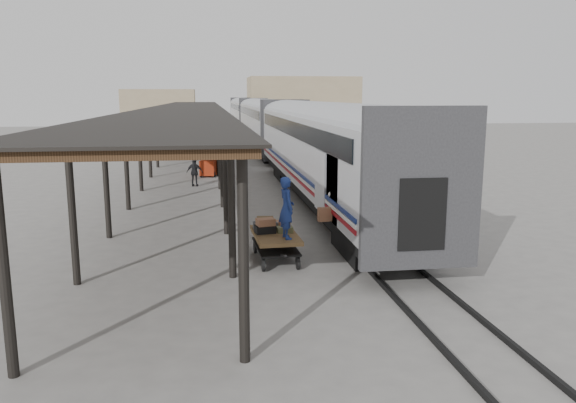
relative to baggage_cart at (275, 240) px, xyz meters
The scene contains 11 objects.
ground 0.90m from the baggage_cart, 89.16° to the left, with size 160.00×160.00×0.00m, color slate.
train 34.62m from the baggage_cart, 84.68° to the left, with size 3.45×76.01×4.01m.
canopy 25.08m from the baggage_cart, 97.84° to the left, with size 4.90×64.30×4.15m.
rails 34.77m from the baggage_cart, 84.70° to the left, with size 1.54×150.00×0.12m.
building_far 79.93m from the baggage_cart, 79.90° to the left, with size 18.00×10.00×8.00m, color tan.
building_left 83.25m from the baggage_cart, 96.90° to the left, with size 12.00×8.00×6.00m, color tan.
baggage_cart is the anchor object (origin of this frame).
suitcase_stack 0.52m from the baggage_cart, 111.48° to the left, with size 1.20×1.17×0.45m.
luggage_tug 18.83m from the baggage_cart, 95.72° to the left, with size 1.25×1.69×1.34m.
porter 1.31m from the baggage_cart, 68.96° to the right, with size 0.65×0.43×1.79m, color navy.
pedestrian 15.01m from the baggage_cart, 100.34° to the left, with size 0.90×0.38×1.54m, color black.
Camera 1 is at (-1.93, -16.80, 4.89)m, focal length 35.00 mm.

